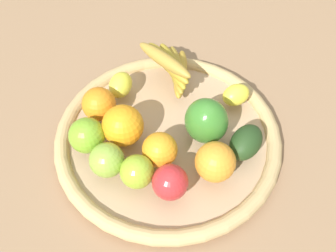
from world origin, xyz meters
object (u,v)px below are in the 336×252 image
Objects in this scene: apple_1 at (107,160)px; lemon_0 at (236,95)px; orange_2 at (215,162)px; apple_0 at (137,172)px; apple_3 at (170,182)px; bell_pepper at (206,121)px; orange_0 at (123,125)px; orange_1 at (99,104)px; orange_3 at (160,150)px; lemon_1 at (121,85)px; avocado at (246,142)px; banana_bunch at (172,66)px; apple_2 at (87,135)px.

lemon_0 is at bearing 85.04° from apple_1.
orange_2 is 1.20× the size of apple_0.
apple_1 is (-0.06, -0.03, 0.00)m from apple_0.
orange_2 reaches higher than apple_1.
apple_3 is 0.87× the size of orange_2.
apple_3 is at bearing -89.04° from bell_pepper.
orange_0 reaches higher than apple_0.
orange_1 reaches higher than apple_1.
lemon_1 is at bearing 168.02° from orange_3.
apple_1 reaches higher than apple_0.
avocado is 0.31m from orange_1.
banana_bunch is 2.04× the size of orange_2.
orange_3 is at bearing -117.59° from bell_pepper.
banana_bunch reaches higher than apple_2.
orange_3 reaches higher than apple_0.
orange_3 is (-0.07, 0.03, 0.00)m from apple_3.
apple_1 is at bearing -150.13° from apple_3.
orange_3 is at bearing -45.06° from banana_bunch.
orange_3 is at bearing 10.02° from orange_1.
bell_pepper is at bearing 74.24° from apple_1.
orange_2 is at bearing 77.04° from apple_3.
apple_0 is (-0.08, -0.12, -0.01)m from orange_2.
avocado is 0.13m from lemon_0.
banana_bunch is at bearing 110.87° from orange_0.
bell_pepper reaches higher than orange_3.
avocado is at bearing 69.61° from apple_0.
banana_bunch and orange_0 have the same top height.
banana_bunch is (-0.22, 0.18, 0.01)m from apple_3.
banana_bunch is 0.24m from avocado.
orange_3 is 0.89× the size of orange_2.
orange_0 is at bearing -148.08° from bell_pepper.
orange_0 is (-0.15, 0.00, 0.01)m from apple_3.
apple_0 is 0.97× the size of lemon_1.
orange_3 reaches higher than lemon_0.
apple_1 is (0.12, -0.06, -0.00)m from orange_1.
orange_3 is at bearing -121.25° from avocado.
orange_3 is at bearing 38.71° from apple_2.
orange_2 is at bearing -21.09° from banana_bunch.
orange_2 is (0.08, -0.04, -0.01)m from bell_pepper.
apple_2 is at bearing -80.55° from banana_bunch.
apple_1 is at bearing -115.61° from orange_3.
bell_pepper is 1.41× the size of orange_1.
apple_1 is at bearing -65.71° from banana_bunch.
lemon_0 is (-0.10, 0.08, -0.01)m from avocado.
avocado is 1.32× the size of apple_0.
lemon_1 is at bearing 138.70° from apple_1.
avocado is 0.30m from lemon_1.
orange_2 is 1.08× the size of orange_1.
apple_3 is 0.93× the size of apple_2.
bell_pepper is 1.20× the size of orange_0.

